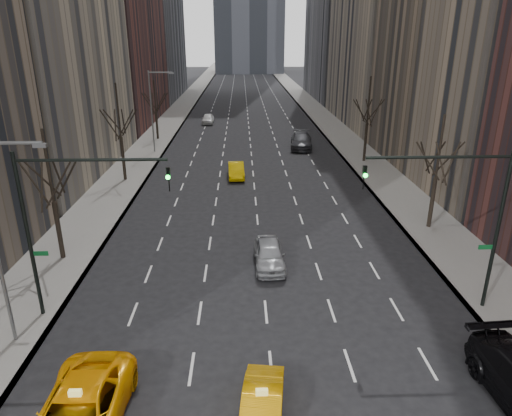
{
  "coord_description": "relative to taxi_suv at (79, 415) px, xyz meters",
  "views": [
    {
      "loc": [
        -1.1,
        -7.14,
        12.73
      ],
      "look_at": [
        -0.32,
        17.18,
        3.5
      ],
      "focal_mm": 32.0,
      "sensor_mm": 36.0,
      "label": 1
    }
  ],
  "objects": [
    {
      "name": "sidewalk_left",
      "position": [
        -5.6,
        65.16,
        -0.76
      ],
      "size": [
        4.5,
        320.0,
        0.15
      ],
      "primitive_type": "cube",
      "color": "slate",
      "rests_on": "ground"
    },
    {
      "name": "sidewalk_right",
      "position": [
        18.9,
        65.16,
        -0.76
      ],
      "size": [
        4.5,
        320.0,
        0.15
      ],
      "primitive_type": "cube",
      "color": "slate",
      "rests_on": "ground"
    },
    {
      "name": "tree_lw_b",
      "position": [
        -5.35,
        13.16,
        2.89
      ],
      "size": [
        3.36,
        3.5,
        7.82
      ],
      "color": "black",
      "rests_on": "ground"
    },
    {
      "name": "tree_lw_c",
      "position": [
        -5.35,
        29.16,
        3.2
      ],
      "size": [
        3.36,
        3.5,
        8.74
      ],
      "color": "black",
      "rests_on": "ground"
    },
    {
      "name": "tree_lw_d",
      "position": [
        -5.35,
        47.16,
        2.73
      ],
      "size": [
        3.36,
        3.5,
        7.36
      ],
      "color": "black",
      "rests_on": "ground"
    },
    {
      "name": "tree_rw_b",
      "position": [
        18.65,
        17.16,
        2.89
      ],
      "size": [
        3.36,
        3.5,
        7.82
      ],
      "color": "black",
      "rests_on": "ground"
    },
    {
      "name": "tree_rw_c",
      "position": [
        18.65,
        35.16,
        3.2
      ],
      "size": [
        3.36,
        3.5,
        8.74
      ],
      "color": "black",
      "rests_on": "ground"
    },
    {
      "name": "traffic_mast_left",
      "position": [
        -2.46,
        7.16,
        4.65
      ],
      "size": [
        6.69,
        0.39,
        8.0
      ],
      "color": "black",
      "rests_on": "ground"
    },
    {
      "name": "traffic_mast_right",
      "position": [
        15.75,
        7.16,
        4.65
      ],
      "size": [
        6.69,
        0.39,
        8.0
      ],
      "color": "black",
      "rests_on": "ground"
    },
    {
      "name": "streetlight_near",
      "position": [
        -4.19,
        5.16,
        4.78
      ],
      "size": [
        2.83,
        0.22,
        9.0
      ],
      "color": "slate",
      "rests_on": "ground"
    },
    {
      "name": "streetlight_far",
      "position": [
        -4.19,
        40.16,
        4.78
      ],
      "size": [
        2.83,
        0.22,
        9.0
      ],
      "color": "slate",
      "rests_on": "ground"
    },
    {
      "name": "taxi_suv",
      "position": [
        0.0,
        0.0,
        0.0
      ],
      "size": [
        2.82,
        6.02,
        1.67
      ],
      "primitive_type": "imported",
      "rotation": [
        0.0,
        0.0,
        -0.01
      ],
      "color": "#F9A305",
      "rests_on": "ground"
    },
    {
      "name": "taxi_sedan",
      "position": [
        6.13,
        0.22,
        -0.17
      ],
      "size": [
        1.88,
        4.15,
        1.32
      ],
      "primitive_type": "imported",
      "rotation": [
        0.0,
        0.0,
        -0.12
      ],
      "color": "orange",
      "rests_on": "ground"
    },
    {
      "name": "silver_sedan_ahead",
      "position": [
        7.09,
        11.97,
        -0.1
      ],
      "size": [
        1.81,
        4.32,
        1.46
      ],
      "primitive_type": "imported",
      "rotation": [
        0.0,
        0.0,
        0.02
      ],
      "color": "gray",
      "rests_on": "ground"
    },
    {
      "name": "far_taxi",
      "position": [
        5.0,
        29.96,
        -0.14
      ],
      "size": [
        1.64,
        4.25,
        1.38
      ],
      "primitive_type": "imported",
      "rotation": [
        0.0,
        0.0,
        0.04
      ],
      "color": "yellow",
      "rests_on": "ground"
    },
    {
      "name": "far_suv_grey",
      "position": [
        12.72,
        41.84,
        0.06
      ],
      "size": [
        3.16,
        6.38,
        1.78
      ],
      "primitive_type": "imported",
      "rotation": [
        0.0,
        0.0,
        -0.11
      ],
      "color": "#2A2B2F",
      "rests_on": "ground"
    },
    {
      "name": "far_car_white",
      "position": [
        0.41,
        58.64,
        -0.1
      ],
      "size": [
        1.77,
        4.3,
        1.46
      ],
      "primitive_type": "imported",
      "rotation": [
        0.0,
        0.0,
        -0.01
      ],
      "color": "white",
      "rests_on": "ground"
    }
  ]
}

